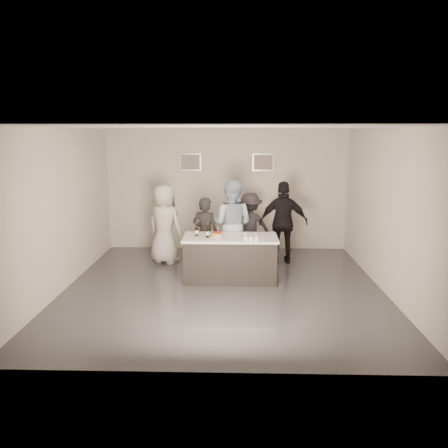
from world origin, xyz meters
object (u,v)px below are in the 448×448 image
Objects in this scene: beer_bottle_b at (208,231)px; person_guest_back at (250,227)px; person_main_black at (205,234)px; person_guest_left at (165,224)px; person_main_blue at (232,224)px; person_guest_right at (284,223)px; beer_bottle_a at (197,230)px; cake at (217,235)px; bar_counter at (230,258)px.

person_guest_back is at bearing 61.26° from beer_bottle_b.
person_guest_left reaches higher than person_main_black.
person_main_blue is (0.56, 0.16, 0.18)m from person_main_black.
person_guest_right is at bearing 39.94° from beer_bottle_b.
person_guest_left is at bearing 125.11° from beer_bottle_a.
cake is 0.14× the size of person_guest_back.
bar_counter is 1.18× the size of person_main_black.
cake is at bearing 44.44° from person_guest_right.
person_guest_back is at bearing -124.77° from person_main_black.
person_guest_back is at bearing 65.89° from cake.
bar_counter is 7.15× the size of beer_bottle_b.
beer_bottle_b is 2.12m from person_guest_right.
person_main_blue is at bearing 89.06° from bar_counter.
person_main_black is at bearing 79.97° from beer_bottle_a.
person_guest_left is 1.14× the size of person_guest_back.
cake is 0.11× the size of person_main_blue.
person_guest_back is (0.41, 0.62, -0.19)m from person_main_blue.
person_guest_left is (-1.50, 1.20, 0.44)m from bar_counter.
person_main_black is at bearing 127.36° from bar_counter.
person_guest_right reaches higher than cake.
bar_counter is at bearing 10.74° from cake.
person_main_blue is (0.28, 0.92, 0.03)m from cake.
person_guest_back is at bearing 74.08° from bar_counter.
beer_bottle_b reaches higher than bar_counter.
beer_bottle_b is 1.82m from person_guest_back.
person_main_blue is (0.46, 0.96, -0.06)m from beer_bottle_b.
beer_bottle_b reaches higher than cake.
cake is 1.69m from person_guest_back.
cake is 1.95m from person_guest_right.
bar_counter is 8.44× the size of cake.
person_guest_back reaches higher than cake.
cake is 0.12× the size of person_guest_right.
bar_counter is 1.97m from person_guest_left.
beer_bottle_a reaches higher than bar_counter.
cake is 0.83m from person_main_black.
person_guest_left reaches higher than beer_bottle_b.
person_main_blue is at bearing 45.67° from person_guest_back.
person_guest_left reaches higher than beer_bottle_a.
person_guest_right is at bearing -145.62° from person_main_black.
beer_bottle_b is 0.16× the size of person_main_black.
cake is 0.96m from person_main_blue.
person_guest_right is (1.62, 1.36, -0.10)m from beer_bottle_b.
person_guest_left is (-0.83, 1.18, -0.14)m from beer_bottle_a.
person_guest_back is at bearing -14.26° from person_guest_right.
person_guest_left is at bearing 3.60° from person_guest_right.
person_guest_back is at bearing -142.12° from person_guest_left.
person_main_blue reaches higher than cake.
person_main_blue is at bearing 51.32° from beer_bottle_a.
person_guest_back reaches higher than beer_bottle_a.
person_main_black is 0.89× the size of person_guest_left.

